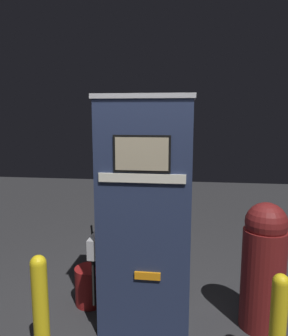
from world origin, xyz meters
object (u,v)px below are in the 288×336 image
at_px(trash_bin, 264,265).
at_px(squeegee_bucket, 90,285).
at_px(safety_bollard, 41,309).
at_px(gas_pump, 146,215).
at_px(safety_bollard_far, 278,325).

bearing_deg(trash_bin, squeegee_bucket, 174.35).
distance_m(safety_bollard, squeegee_bucket, 0.94).
xyz_separation_m(gas_pump, safety_bollard, (-0.73, -0.64, -0.58)).
relative_size(trash_bin, safety_bollard_far, 1.41).
xyz_separation_m(safety_bollard, safety_bollard_far, (1.77, 0.09, -0.04)).
height_order(safety_bollard_far, squeegee_bucket, squeegee_bucket).
relative_size(trash_bin, squeegee_bucket, 1.37).
distance_m(safety_bollard, safety_bollard_far, 1.78).
height_order(gas_pump, trash_bin, gas_pump).
height_order(gas_pump, safety_bollard, gas_pump).
bearing_deg(trash_bin, safety_bollard, -158.21).
bearing_deg(safety_bollard, gas_pump, 41.31).
bearing_deg(safety_bollard_far, safety_bollard, -177.19).
distance_m(safety_bollard, trash_bin, 1.95).
bearing_deg(safety_bollard, safety_bollard_far, 2.81).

